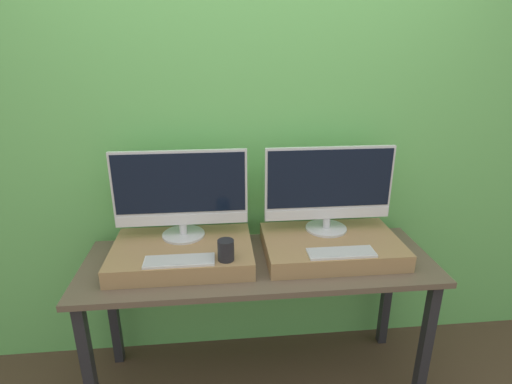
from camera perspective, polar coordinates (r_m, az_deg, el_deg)
The scene contains 9 objects.
wall_back at distance 2.20m, azimuth -0.59°, elevation 7.12°, with size 8.00×0.04×2.60m.
workbench at distance 2.10m, azimuth 0.40°, elevation -11.83°, with size 1.76×0.60×0.77m.
wooden_riser_left at distance 2.06m, azimuth -10.43°, elevation -8.56°, with size 0.69×0.46×0.09m.
monitor_left at distance 2.04m, azimuth -10.71°, elevation -0.07°, with size 0.67×0.22×0.46m.
keyboard_left at distance 1.89m, azimuth -10.89°, elevation -9.60°, with size 0.32×0.11×0.01m.
mug at distance 1.86m, azimuth -4.32°, elevation -8.28°, with size 0.08×0.08×0.10m.
wooden_riser_right at distance 2.13m, azimuth 10.67°, elevation -7.57°, with size 0.69×0.46×0.09m.
monitor_right at distance 2.11m, azimuth 10.36°, elevation 0.64°, with size 0.67×0.22×0.46m.
keyboard_right at distance 1.96m, azimuth 12.09°, elevation -8.45°, with size 0.32×0.11×0.01m.
Camera 1 is at (-0.19, -1.47, 1.79)m, focal length 28.00 mm.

